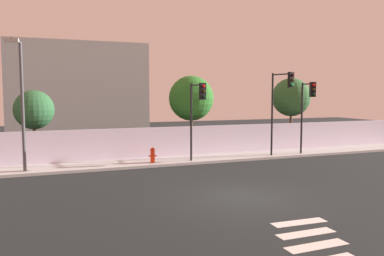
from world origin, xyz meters
The scene contains 13 objects.
ground_plane centered at (0.00, 0.00, 0.00)m, with size 80.00×80.00×0.00m, color black.
sidewalk centered at (0.00, 8.20, 0.07)m, with size 36.00×2.40×0.15m, color #B2B2B2.
perimeter_wall centered at (0.00, 9.49, 1.05)m, with size 36.00×0.18×1.80m, color silver.
crosswalk_marking centered at (-0.38, -4.53, 0.00)m, with size 2.97×3.04×0.01m.
traffic_light_left centered at (6.26, 6.81, 3.85)m, with size 0.58×1.67×5.08m.
traffic_light_center centered at (8.17, 6.84, 3.47)m, with size 0.47×1.56×4.53m.
traffic_light_right centered at (0.84, 6.88, 3.38)m, with size 0.45×1.46×4.40m.
street_lamp_curbside centered at (-8.09, 7.48, 3.92)m, with size 0.66×1.97×6.32m.
fire_hydrant centered at (-1.51, 7.72, 0.60)m, with size 0.44×0.26×0.84m.
roadside_tree_leftmost centered at (-7.62, 11.02, 3.04)m, with size 2.25×2.25×4.18m.
roadside_tree_midleft centered at (2.06, 11.02, 3.67)m, with size 2.98×2.98×5.17m.
roadside_tree_midright centered at (9.93, 11.02, 3.72)m, with size 2.81×2.81×5.13m.
low_building_distant centered at (-4.18, 23.49, 4.20)m, with size 11.72×6.00×8.40m, color gray.
Camera 1 is at (-7.05, -12.88, 3.95)m, focal length 36.06 mm.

